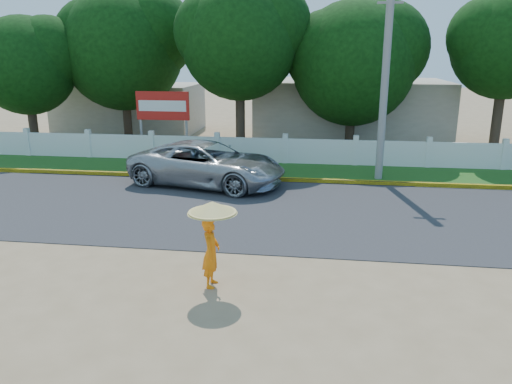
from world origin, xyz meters
The scene contains 12 objects.
ground centered at (0.00, 0.00, 0.00)m, with size 120.00×120.00×0.00m, color #9E8460.
road centered at (0.00, 4.50, 0.01)m, with size 60.00×7.00×0.02m, color #38383A.
grass_verge centered at (0.00, 9.75, 0.01)m, with size 60.00×3.50×0.03m, color #2D601E.
curb centered at (0.00, 8.05, 0.08)m, with size 40.00×0.18×0.16m, color yellow.
fence centered at (0.00, 11.20, 0.55)m, with size 40.00×0.10×1.10m, color silver.
building_near centered at (3.00, 18.00, 1.60)m, with size 10.00×6.00×3.20m, color #B7AD99.
building_far centered at (-10.00, 19.00, 1.40)m, with size 8.00×5.00×2.80m, color #B7AD99.
utility_pole centered at (3.78, 8.97, 3.59)m, with size 0.28×0.28×7.17m, color gray.
vehicle centered at (-2.51, 7.24, 0.79)m, with size 2.62×5.68×1.58m, color #A3A7AB.
monk_with_parasol centered at (-0.54, -0.72, 1.21)m, with size 1.02×1.02×1.85m.
billboard centered at (-5.77, 12.30, 2.14)m, with size 2.50×0.13×2.95m.
tree_row centered at (2.07, 14.31, 4.97)m, with size 34.34×7.87×9.23m.
Camera 1 is at (1.67, -10.06, 4.77)m, focal length 35.00 mm.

